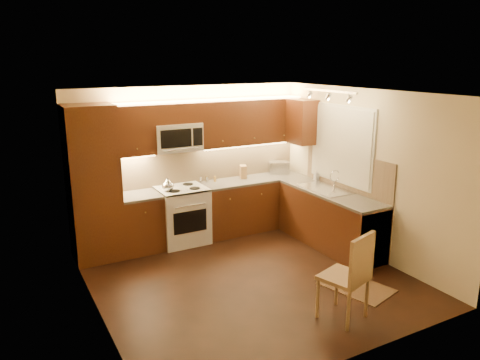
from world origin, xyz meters
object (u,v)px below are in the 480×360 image
dining_chair (344,275)px  microwave (177,137)px  kettle (168,184)px  knife_block (243,172)px  stove (182,215)px  toaster_oven (278,167)px  sink (326,185)px  soap_bottle (317,175)px

dining_chair → microwave: bearing=85.7°
kettle → knife_block: kettle is taller
stove → microwave: 1.27m
dining_chair → toaster_oven: bearing=51.8°
sink → kettle: size_ratio=3.96×
sink → soap_bottle: (0.24, 0.54, 0.01)m
sink → toaster_oven: bearing=92.5°
microwave → knife_block: 1.40m
microwave → sink: (2.00, -1.26, -0.74)m
microwave → soap_bottle: (2.24, -0.72, -0.74)m
microwave → sink: 2.48m
soap_bottle → microwave: bearing=168.0°
sink → dining_chair: bearing=-123.2°
stove → dining_chair: size_ratio=0.87×
stove → sink: size_ratio=1.07×
kettle → knife_block: (1.46, 0.22, -0.02)m
microwave → kettle: microwave is taller
sink → toaster_oven: 1.28m
microwave → toaster_oven: bearing=0.5°
microwave → dining_chair: size_ratio=0.72×
sink → kettle: (-2.25, 1.05, 0.05)m
kettle → microwave: bearing=50.7°
toaster_oven → knife_block: size_ratio=1.58×
microwave → knife_block: size_ratio=3.37×
soap_bottle → kettle: bearing=174.3°
microwave → knife_block: microwave is taller
microwave → kettle: (-0.25, -0.21, -0.69)m
soap_bottle → toaster_oven: bearing=117.6°
sink → knife_block: size_ratio=3.82×
knife_block → soap_bottle: bearing=-16.3°
kettle → soap_bottle: size_ratio=1.29×
stove → microwave: microwave is taller
microwave → dining_chair: microwave is taller
dining_chair → stove: bearing=86.3°
knife_block → soap_bottle: 1.26m
kettle → toaster_oven: size_ratio=0.61×
toaster_oven → kettle: bearing=-152.4°
sink → toaster_oven: size_ratio=2.41×
knife_block → kettle: bearing=-152.7°
sink → microwave: bearing=147.8°
microwave → kettle: bearing=-140.0°
sink → soap_bottle: bearing=66.0°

